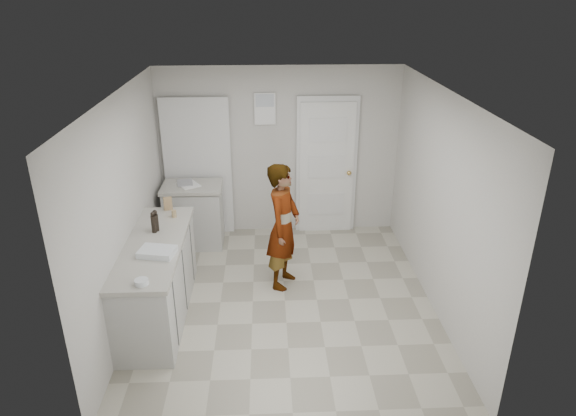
{
  "coord_description": "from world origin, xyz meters",
  "views": [
    {
      "loc": [
        -0.2,
        -5.24,
        3.52
      ],
      "look_at": [
        0.06,
        0.4,
        1.05
      ],
      "focal_mm": 32.0,
      "sensor_mm": 36.0,
      "label": 1
    }
  ],
  "objects_px": {
    "baking_dish": "(157,252)",
    "egg_bowl": "(142,282)",
    "cake_mix_box": "(168,204)",
    "oil_cruet_a": "(156,221)",
    "spice_jar": "(174,214)",
    "person": "(283,226)",
    "oil_cruet_b": "(153,223)"
  },
  "relations": [
    {
      "from": "cake_mix_box",
      "to": "baking_dish",
      "type": "relative_size",
      "value": 0.41
    },
    {
      "from": "person",
      "to": "egg_bowl",
      "type": "bearing_deg",
      "value": 158.04
    },
    {
      "from": "person",
      "to": "baking_dish",
      "type": "height_order",
      "value": "person"
    },
    {
      "from": "cake_mix_box",
      "to": "egg_bowl",
      "type": "bearing_deg",
      "value": -106.31
    },
    {
      "from": "oil_cruet_b",
      "to": "egg_bowl",
      "type": "xyz_separation_m",
      "value": [
        0.09,
        -1.11,
        -0.1
      ]
    },
    {
      "from": "baking_dish",
      "to": "egg_bowl",
      "type": "height_order",
      "value": "baking_dish"
    },
    {
      "from": "oil_cruet_a",
      "to": "baking_dish",
      "type": "height_order",
      "value": "oil_cruet_a"
    },
    {
      "from": "oil_cruet_b",
      "to": "cake_mix_box",
      "type": "bearing_deg",
      "value": 85.34
    },
    {
      "from": "person",
      "to": "oil_cruet_b",
      "type": "xyz_separation_m",
      "value": [
        -1.48,
        -0.34,
        0.24
      ]
    },
    {
      "from": "oil_cruet_b",
      "to": "egg_bowl",
      "type": "relative_size",
      "value": 1.93
    },
    {
      "from": "person",
      "to": "oil_cruet_a",
      "type": "bearing_deg",
      "value": 123.31
    },
    {
      "from": "spice_jar",
      "to": "egg_bowl",
      "type": "distance_m",
      "value": 1.52
    },
    {
      "from": "baking_dish",
      "to": "person",
      "type": "bearing_deg",
      "value": 32.79
    },
    {
      "from": "oil_cruet_a",
      "to": "baking_dish",
      "type": "bearing_deg",
      "value": -78.69
    },
    {
      "from": "cake_mix_box",
      "to": "oil_cruet_a",
      "type": "relative_size",
      "value": 0.65
    },
    {
      "from": "oil_cruet_b",
      "to": "person",
      "type": "bearing_deg",
      "value": 12.84
    },
    {
      "from": "person",
      "to": "spice_jar",
      "type": "height_order",
      "value": "person"
    },
    {
      "from": "spice_jar",
      "to": "oil_cruet_a",
      "type": "bearing_deg",
      "value": -111.31
    },
    {
      "from": "spice_jar",
      "to": "egg_bowl",
      "type": "bearing_deg",
      "value": -92.54
    },
    {
      "from": "oil_cruet_a",
      "to": "spice_jar",
      "type": "bearing_deg",
      "value": 68.69
    },
    {
      "from": "person",
      "to": "cake_mix_box",
      "type": "distance_m",
      "value": 1.48
    },
    {
      "from": "person",
      "to": "oil_cruet_b",
      "type": "distance_m",
      "value": 1.54
    },
    {
      "from": "person",
      "to": "egg_bowl",
      "type": "xyz_separation_m",
      "value": [
        -1.39,
        -1.45,
        0.15
      ]
    },
    {
      "from": "spice_jar",
      "to": "baking_dish",
      "type": "xyz_separation_m",
      "value": [
        -0.03,
        -0.94,
        -0.01
      ]
    },
    {
      "from": "egg_bowl",
      "to": "spice_jar",
      "type": "bearing_deg",
      "value": 87.46
    },
    {
      "from": "person",
      "to": "spice_jar",
      "type": "relative_size",
      "value": 18.21
    },
    {
      "from": "oil_cruet_b",
      "to": "egg_bowl",
      "type": "distance_m",
      "value": 1.12
    },
    {
      "from": "person",
      "to": "egg_bowl",
      "type": "height_order",
      "value": "person"
    },
    {
      "from": "person",
      "to": "spice_jar",
      "type": "xyz_separation_m",
      "value": [
        -1.32,
        0.07,
        0.17
      ]
    },
    {
      "from": "person",
      "to": "cake_mix_box",
      "type": "relative_size",
      "value": 9.61
    },
    {
      "from": "spice_jar",
      "to": "egg_bowl",
      "type": "xyz_separation_m",
      "value": [
        -0.07,
        -1.52,
        -0.02
      ]
    },
    {
      "from": "person",
      "to": "oil_cruet_b",
      "type": "bearing_deg",
      "value": 124.7
    }
  ]
}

